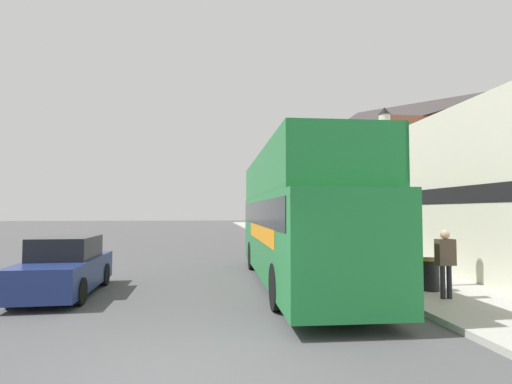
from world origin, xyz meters
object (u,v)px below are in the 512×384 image
object	(u,v)px
lamp_post_second	(320,188)
litter_bin	(431,273)
tour_bus	(295,227)
parked_car_ahead_of_bus	(275,242)
lamp_post_third	(285,190)
pedestrian_second	(445,257)
lamp_post_nearest	(385,164)
parked_car_far_side	(65,268)

from	to	relation	value
lamp_post_second	litter_bin	bearing A→B (deg)	-84.84
tour_bus	parked_car_ahead_of_bus	bearing A→B (deg)	86.16
tour_bus	lamp_post_third	bearing A→B (deg)	81.66
parked_car_ahead_of_bus	litter_bin	size ratio (longest dim) A/B	4.57
pedestrian_second	lamp_post_nearest	size ratio (longest dim) A/B	0.33
parked_car_far_side	lamp_post_third	size ratio (longest dim) A/B	0.83
lamp_post_nearest	litter_bin	bearing A→B (deg)	-28.84
pedestrian_second	lamp_post_third	distance (m)	16.98
pedestrian_second	lamp_post_third	size ratio (longest dim) A/B	0.32
lamp_post_second	parked_car_far_side	bearing A→B (deg)	-143.07
tour_bus	parked_car_far_side	xyz separation A→B (m)	(-6.64, -0.90, -1.06)
lamp_post_second	lamp_post_nearest	bearing A→B (deg)	-91.89
pedestrian_second	litter_bin	distance (m)	1.13
lamp_post_second	litter_bin	xyz separation A→B (m)	(0.74, -8.17, -2.76)
litter_bin	lamp_post_second	bearing A→B (deg)	95.16
tour_bus	lamp_post_nearest	world-z (taller)	lamp_post_nearest
pedestrian_second	lamp_post_nearest	world-z (taller)	lamp_post_nearest
lamp_post_third	litter_bin	world-z (taller)	lamp_post_third
lamp_post_nearest	parked_car_ahead_of_bus	bearing A→B (deg)	98.47
tour_bus	pedestrian_second	xyz separation A→B (m)	(3.07, -3.17, -0.64)
lamp_post_nearest	lamp_post_third	world-z (taller)	lamp_post_third
parked_car_ahead_of_bus	parked_car_far_side	distance (m)	11.99
tour_bus	lamp_post_third	distance (m)	13.91
lamp_post_nearest	parked_car_far_side	bearing A→B (deg)	175.21
parked_car_far_side	litter_bin	bearing A→B (deg)	170.70
tour_bus	lamp_post_nearest	distance (m)	3.35
parked_car_ahead_of_bus	parked_car_far_side	bearing A→B (deg)	-126.17
parked_car_ahead_of_bus	lamp_post_nearest	bearing A→B (deg)	-79.72
parked_car_ahead_of_bus	lamp_post_nearest	distance (m)	10.73
lamp_post_nearest	lamp_post_second	size ratio (longest dim) A/B	1.10
parked_car_far_side	tour_bus	bearing A→B (deg)	-174.12
parked_car_ahead_of_bus	pedestrian_second	bearing A→B (deg)	-76.94
tour_bus	parked_car_ahead_of_bus	distance (m)	8.65
lamp_post_nearest	lamp_post_second	world-z (taller)	lamp_post_nearest
lamp_post_nearest	lamp_post_third	size ratio (longest dim) A/B	0.99
pedestrian_second	lamp_post_nearest	xyz separation A→B (m)	(-0.81, 1.53, 2.49)
parked_car_far_side	litter_bin	size ratio (longest dim) A/B	4.92
tour_bus	lamp_post_second	bearing A→B (deg)	68.32
parked_car_far_side	parked_car_ahead_of_bus	bearing A→B (deg)	-129.84
pedestrian_second	lamp_post_third	xyz separation A→B (m)	(-0.81, 16.77, 2.52)
tour_bus	lamp_post_third	size ratio (longest dim) A/B	2.12
parked_car_far_side	lamp_post_nearest	xyz separation A→B (m)	(8.90, -0.75, 2.91)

